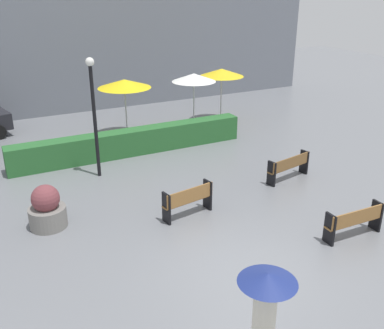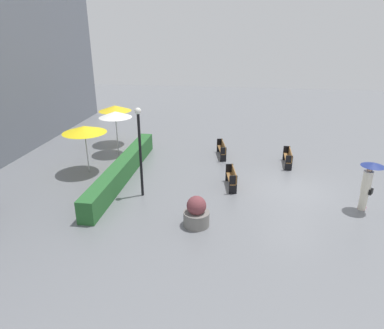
% 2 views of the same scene
% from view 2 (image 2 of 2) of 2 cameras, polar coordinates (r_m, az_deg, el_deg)
% --- Properties ---
extents(ground_plane, '(60.00, 60.00, 0.00)m').
position_cam_2_polar(ground_plane, '(16.99, 16.44, -4.19)').
color(ground_plane, slate).
extents(bench_far_right, '(1.81, 0.66, 0.84)m').
position_cam_2_polar(bench_far_right, '(20.52, 4.97, 2.65)').
color(bench_far_right, brown).
rests_on(bench_far_right, ground).
extents(bench_mid_center, '(1.59, 0.60, 0.90)m').
position_cam_2_polar(bench_mid_center, '(16.59, 6.58, -2.03)').
color(bench_mid_center, olive).
rests_on(bench_mid_center, ground).
extents(bench_near_right, '(1.74, 0.42, 0.83)m').
position_cam_2_polar(bench_near_right, '(19.89, 15.55, 1.26)').
color(bench_near_right, olive).
rests_on(bench_near_right, ground).
extents(pedestrian_with_umbrella, '(0.93, 0.93, 2.14)m').
position_cam_2_polar(pedestrian_with_umbrella, '(15.84, 27.00, -2.29)').
color(pedestrian_with_umbrella, silver).
rests_on(pedestrian_with_umbrella, ground).
extents(planter_pot, '(1.01, 1.01, 1.23)m').
position_cam_2_polar(planter_pot, '(13.39, 0.73, -7.99)').
color(planter_pot, slate).
rests_on(planter_pot, ground).
extents(lamp_post, '(0.28, 0.28, 4.05)m').
position_cam_2_polar(lamp_post, '(15.14, -8.58, 3.40)').
color(lamp_post, black).
rests_on(lamp_post, ground).
extents(patio_umbrella_yellow, '(2.24, 2.24, 2.51)m').
position_cam_2_polar(patio_umbrella_yellow, '(18.49, -17.29, 5.53)').
color(patio_umbrella_yellow, silver).
rests_on(patio_umbrella_yellow, ground).
extents(patio_umbrella_white, '(1.93, 1.93, 2.60)m').
position_cam_2_polar(patio_umbrella_white, '(20.89, -12.50, 8.03)').
color(patio_umbrella_white, silver).
rests_on(patio_umbrella_white, ground).
extents(patio_umbrella_yellow_far, '(2.06, 2.06, 2.55)m').
position_cam_2_polar(patio_umbrella_yellow_far, '(22.78, -12.56, 9.01)').
color(patio_umbrella_yellow_far, silver).
rests_on(patio_umbrella_yellow_far, ground).
extents(hedge_strip, '(9.25, 0.70, 0.98)m').
position_cam_2_polar(hedge_strip, '(17.83, -11.24, -0.73)').
color(hedge_strip, '#28602D').
rests_on(hedge_strip, ground).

